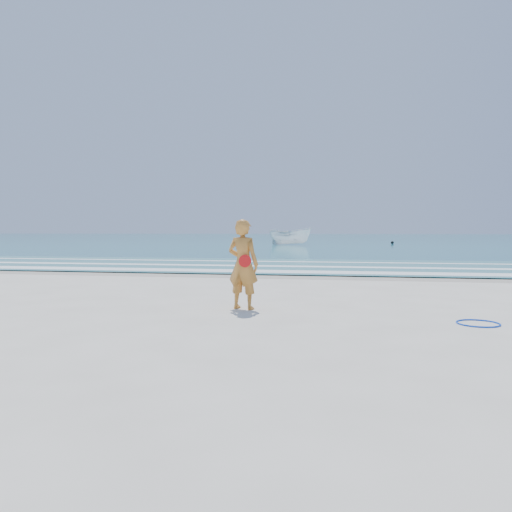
# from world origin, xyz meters

# --- Properties ---
(ground) EXTENTS (400.00, 400.00, 0.00)m
(ground) POSITION_xyz_m (0.00, 0.00, 0.00)
(ground) COLOR silver
(ground) RESTS_ON ground
(wet_sand) EXTENTS (400.00, 2.40, 0.00)m
(wet_sand) POSITION_xyz_m (0.00, 9.00, 0.00)
(wet_sand) COLOR #B2A893
(wet_sand) RESTS_ON ground
(ocean) EXTENTS (400.00, 190.00, 0.04)m
(ocean) POSITION_xyz_m (0.00, 105.00, 0.02)
(ocean) COLOR #19727F
(ocean) RESTS_ON ground
(shallow) EXTENTS (400.00, 10.00, 0.01)m
(shallow) POSITION_xyz_m (0.00, 14.00, 0.04)
(shallow) COLOR #59B7AD
(shallow) RESTS_ON ocean
(foam_near) EXTENTS (400.00, 1.40, 0.01)m
(foam_near) POSITION_xyz_m (0.00, 10.30, 0.05)
(foam_near) COLOR white
(foam_near) RESTS_ON shallow
(foam_mid) EXTENTS (400.00, 0.90, 0.01)m
(foam_mid) POSITION_xyz_m (0.00, 13.20, 0.05)
(foam_mid) COLOR white
(foam_mid) RESTS_ON shallow
(foam_far) EXTENTS (400.00, 0.60, 0.01)m
(foam_far) POSITION_xyz_m (0.00, 16.50, 0.05)
(foam_far) COLOR white
(foam_far) RESTS_ON shallow
(hoop) EXTENTS (0.95, 0.95, 0.03)m
(hoop) POSITION_xyz_m (5.34, 0.16, 0.01)
(hoop) COLOR blue
(hoop) RESTS_ON ground
(boat) EXTENTS (5.26, 3.03, 1.91)m
(boat) POSITION_xyz_m (-3.37, 45.63, 1.00)
(boat) COLOR white
(boat) RESTS_ON ocean
(buoy) EXTENTS (0.36, 0.36, 0.36)m
(buoy) POSITION_xyz_m (8.12, 51.57, 0.22)
(buoy) COLOR black
(buoy) RESTS_ON ocean
(woman) EXTENTS (0.81, 0.65, 1.95)m
(woman) POSITION_xyz_m (0.76, 1.08, 0.97)
(woman) COLOR orange
(woman) RESTS_ON ground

